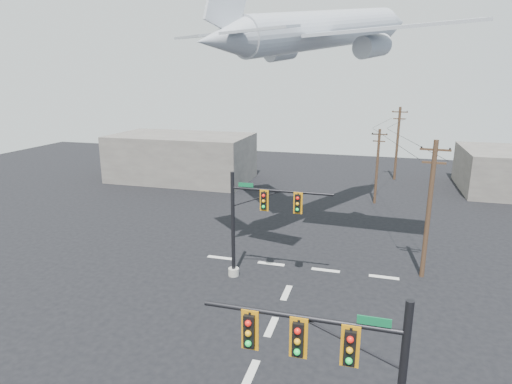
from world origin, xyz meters
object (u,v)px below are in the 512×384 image
(utility_pole_b, at_px, (377,165))
(utility_pole_c, at_px, (397,142))
(airliner, at_px, (325,31))
(signal_mast_far, at_px, (253,224))
(utility_pole_a, at_px, (429,208))

(utility_pole_b, xyz_separation_m, utility_pole_c, (2.39, 12.39, 0.81))
(utility_pole_b, relative_size, airliner, 0.35)
(utility_pole_c, bearing_deg, airliner, -99.56)
(utility_pole_b, xyz_separation_m, airliner, (-4.61, -11.94, 12.50))
(signal_mast_far, height_order, utility_pole_b, utility_pole_b)
(utility_pole_a, xyz_separation_m, airliner, (-8.04, 5.53, 11.77))
(signal_mast_far, distance_m, utility_pole_b, 22.30)
(utility_pole_a, bearing_deg, signal_mast_far, -156.82)
(utility_pole_b, relative_size, utility_pole_c, 0.84)
(airliner, bearing_deg, signal_mast_far, -169.98)
(signal_mast_far, distance_m, utility_pole_a, 11.68)
(utility_pole_b, distance_m, utility_pole_c, 12.64)
(signal_mast_far, xyz_separation_m, utility_pole_b, (7.69, 20.93, 0.29))
(signal_mast_far, bearing_deg, airliner, 71.11)
(utility_pole_a, height_order, airliner, airliner)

